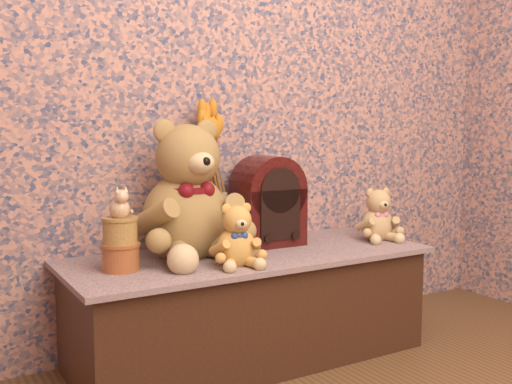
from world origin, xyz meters
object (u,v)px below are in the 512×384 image
cathedral_radio (268,200)px  cat_figurine (119,202)px  teddy_small (377,212)px  teddy_large (185,184)px  biscuit_tin_lower (121,257)px  teddy_medium (236,232)px  ceramic_vase (211,221)px

cathedral_radio → cat_figurine: (-0.66, -0.13, 0.05)m
teddy_small → cat_figurine: size_ratio=2.18×
teddy_large → biscuit_tin_lower: (-0.28, -0.10, -0.23)m
teddy_large → cat_figurine: teddy_large is taller
teddy_large → teddy_small: bearing=-11.0°
teddy_medium → biscuit_tin_lower: size_ratio=1.88×
teddy_small → cathedral_radio: cathedral_radio is taller
teddy_medium → ceramic_vase: (0.05, 0.30, -0.01)m
teddy_medium → cathedral_radio: 0.38m
cathedral_radio → ceramic_vase: (-0.24, 0.05, -0.07)m
cathedral_radio → ceramic_vase: bearing=169.8°
cathedral_radio → biscuit_tin_lower: size_ratio=2.92×
biscuit_tin_lower → cat_figurine: bearing=0.0°
biscuit_tin_lower → cat_figurine: cat_figurine is taller
teddy_large → biscuit_tin_lower: teddy_large is taller
teddy_large → teddy_small: (0.83, -0.12, -0.15)m
cathedral_radio → teddy_large: bearing=-175.1°
teddy_small → teddy_large: bearing=-173.4°
teddy_large → cathedral_radio: teddy_large is taller
ceramic_vase → cat_figurine: 0.47m
teddy_small → cat_figurine: (-1.12, 0.02, 0.11)m
teddy_medium → cathedral_radio: (0.28, 0.25, 0.06)m
teddy_large → ceramic_vase: teddy_large is taller
teddy_large → cathedral_radio: 0.39m
teddy_large → cathedral_radio: bearing=1.3°
teddy_medium → cathedral_radio: cathedral_radio is taller
teddy_small → biscuit_tin_lower: size_ratio=1.91×
teddy_large → biscuit_tin_lower: bearing=-163.6°
cathedral_radio → cat_figurine: size_ratio=3.33×
biscuit_tin_lower → ceramic_vase: bearing=22.0°
cathedral_radio → teddy_medium: bearing=-137.9°
ceramic_vase → teddy_small: bearing=-15.6°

